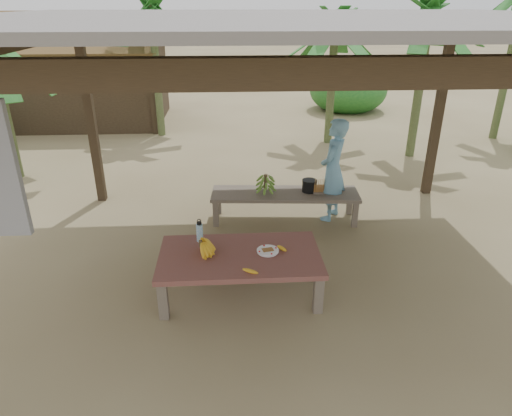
{
  "coord_description": "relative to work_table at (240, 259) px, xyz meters",
  "views": [
    {
      "loc": [
        -0.6,
        -4.95,
        3.07
      ],
      "look_at": [
        -0.32,
        0.04,
        0.8
      ],
      "focal_mm": 32.0,
      "sensor_mm": 36.0,
      "label": 1
    }
  ],
  "objects": [
    {
      "name": "ground",
      "position": [
        0.53,
        0.54,
        -0.43
      ],
      "size": [
        80.0,
        80.0,
        0.0
      ],
      "primitive_type": "plane",
      "color": "brown",
      "rests_on": "ground"
    },
    {
      "name": "pavilion",
      "position": [
        0.52,
        0.52,
        2.34
      ],
      "size": [
        6.6,
        5.6,
        2.95
      ],
      "color": "black",
      "rests_on": "ground"
    },
    {
      "name": "work_table",
      "position": [
        0.0,
        0.0,
        0.0
      ],
      "size": [
        1.81,
        1.01,
        0.5
      ],
      "rotation": [
        0.0,
        0.0,
        0.01
      ],
      "color": "brown",
      "rests_on": "ground"
    },
    {
      "name": "bench",
      "position": [
        0.73,
        1.88,
        -0.04
      ],
      "size": [
        2.24,
        0.75,
        0.45
      ],
      "rotation": [
        0.0,
        0.0,
        -0.07
      ],
      "color": "brown",
      "rests_on": "ground"
    },
    {
      "name": "ripe_banana_bunch",
      "position": [
        -0.43,
        0.04,
        0.16
      ],
      "size": [
        0.32,
        0.27,
        0.18
      ],
      "primitive_type": null,
      "rotation": [
        0.0,
        0.0,
        0.06
      ],
      "color": "yellow",
      "rests_on": "work_table"
    },
    {
      "name": "plate",
      "position": [
        0.31,
        0.02,
        0.08
      ],
      "size": [
        0.25,
        0.25,
        0.04
      ],
      "color": "white",
      "rests_on": "work_table"
    },
    {
      "name": "loose_banana_front",
      "position": [
        0.1,
        -0.39,
        0.09
      ],
      "size": [
        0.18,
        0.1,
        0.04
      ],
      "primitive_type": "ellipsoid",
      "rotation": [
        0.0,
        0.0,
        1.24
      ],
      "color": "yellow",
      "rests_on": "work_table"
    },
    {
      "name": "loose_banana_side",
      "position": [
        0.48,
        0.07,
        0.09
      ],
      "size": [
        0.13,
        0.13,
        0.04
      ],
      "primitive_type": "ellipsoid",
      "rotation": [
        0.0,
        0.0,
        0.8
      ],
      "color": "yellow",
      "rests_on": "work_table"
    },
    {
      "name": "water_flask",
      "position": [
        -0.46,
        0.34,
        0.19
      ],
      "size": [
        0.08,
        0.08,
        0.29
      ],
      "color": "#419BCC",
      "rests_on": "work_table"
    },
    {
      "name": "green_banana_stalk",
      "position": [
        0.43,
        1.9,
        0.17
      ],
      "size": [
        0.28,
        0.28,
        0.3
      ],
      "primitive_type": null,
      "rotation": [
        0.0,
        0.0,
        -0.07
      ],
      "color": "#598C2D",
      "rests_on": "bench"
    },
    {
      "name": "cooking_pot",
      "position": [
        1.09,
        1.9,
        0.1
      ],
      "size": [
        0.21,
        0.21,
        0.18
      ],
      "primitive_type": "cylinder",
      "color": "black",
      "rests_on": "bench"
    },
    {
      "name": "skewer_rack",
      "position": [
        1.22,
        1.8,
        0.14
      ],
      "size": [
        0.18,
        0.09,
        0.24
      ],
      "primitive_type": null,
      "rotation": [
        0.0,
        0.0,
        -0.07
      ],
      "color": "#A57F47",
      "rests_on": "bench"
    },
    {
      "name": "woman",
      "position": [
        1.44,
        1.92,
        0.34
      ],
      "size": [
        0.61,
        0.68,
        1.55
      ],
      "primitive_type": "imported",
      "rotation": [
        0.0,
        0.0,
        -2.1
      ],
      "color": "#68A2C4",
      "rests_on": "ground"
    },
    {
      "name": "hut",
      "position": [
        -3.97,
        8.54,
        0.67
      ],
      "size": [
        4.4,
        3.43,
        2.85
      ],
      "color": "black",
      "rests_on": "ground"
    },
    {
      "name": "banana_plant_ne",
      "position": [
        3.82,
        4.91,
        2.21
      ],
      "size": [
        1.8,
        1.8,
        3.14
      ],
      "color": "#596638",
      "rests_on": "ground"
    },
    {
      "name": "banana_plant_n",
      "position": [
        2.23,
        6.02,
        1.93
      ],
      "size": [
        1.8,
        1.8,
        2.84
      ],
      "color": "#596638",
      "rests_on": "ground"
    },
    {
      "name": "banana_plant_nw",
      "position": [
        -1.8,
        6.92,
        2.27
      ],
      "size": [
        1.8,
        1.8,
        3.19
      ],
      "color": "#596638",
      "rests_on": "ground"
    }
  ]
}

